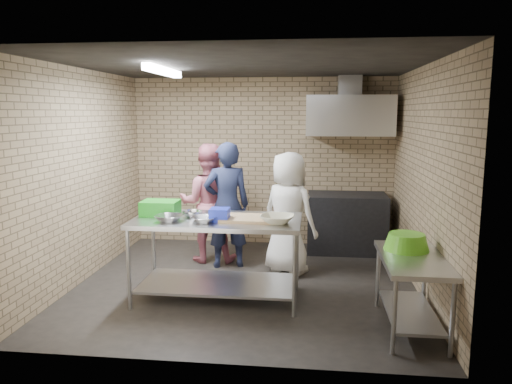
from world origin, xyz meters
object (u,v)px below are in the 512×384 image
bottle_green (378,121)px  man_navy (227,205)px  woman_pink (208,203)px  stove (346,223)px  green_crate (160,208)px  prep_table (218,259)px  side_counter (411,293)px  green_basin (406,242)px  blue_tub (220,215)px  bottle_red (352,120)px  woman_white (288,213)px

bottle_green → man_navy: (-2.16, -1.20, -1.14)m
woman_pink → bottle_green: bearing=-165.6°
stove → green_crate: size_ratio=2.83×
man_navy → prep_table: bearing=77.5°
side_counter → green_basin: bearing=94.6°
blue_tub → green_basin: (2.00, -0.24, -0.19)m
blue_tub → side_counter: bearing=-13.6°
stove → man_navy: 2.01m
bottle_red → bottle_green: (0.40, 0.00, -0.01)m
man_navy → woman_pink: man_navy is taller
green_crate → stove: bearing=41.4°
prep_table → green_basin: prep_table is taller
side_counter → man_navy: (-2.16, 1.79, 0.50)m
prep_table → green_crate: 0.91m
stove → bottle_green: 1.65m
blue_tub → green_crate: bearing=163.7°
prep_table → blue_tub: blue_tub is taller
bottle_red → blue_tub: bearing=-122.8°
woman_white → bottle_green: bearing=-101.9°
prep_table → bottle_red: bottle_red is taller
prep_table → stove: bearing=53.2°
bottle_green → man_navy: 2.72m
green_basin → bottle_green: bearing=89.6°
side_counter → man_navy: size_ratio=0.68×
green_basin → bottle_red: bottle_red is taller
bottle_green → green_crate: bearing=-140.5°
prep_table → woman_white: size_ratio=1.16×
bottle_red → man_navy: (-1.76, -1.20, -1.15)m
prep_table → stove: (1.62, 2.16, -0.03)m
woman_white → woman_pink: bearing=12.7°
side_counter → bottle_green: bearing=90.0°
stove → green_basin: size_ratio=2.61×
prep_table → bottle_red: size_ratio=10.59×
green_basin → woman_pink: 3.04m
stove → bottle_red: bearing=78.2°
green_basin → prep_table: bearing=170.7°
side_counter → bottle_green: (0.00, 2.99, 1.64)m
side_counter → blue_tub: (-2.02, 0.49, 0.65)m
stove → bottle_red: (0.05, 0.24, 1.58)m
man_navy → woman_white: size_ratio=1.07×
stove → woman_pink: 2.20m
prep_table → man_navy: size_ratio=1.09×
woman_pink → woman_white: 1.25m
stove → woman_pink: size_ratio=0.70×
green_crate → woman_white: woman_white is taller
green_crate → man_navy: 1.25m
green_crate → woman_white: bearing=32.0°
stove → woman_white: size_ratio=0.73×
stove → woman_pink: (-2.03, -0.72, 0.41)m
prep_table → green_basin: size_ratio=4.14×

